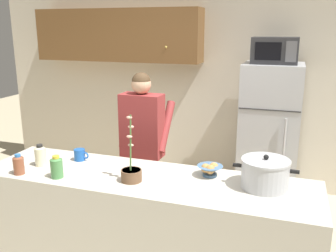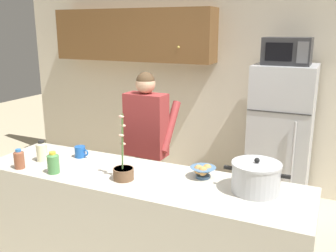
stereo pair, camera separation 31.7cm
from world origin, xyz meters
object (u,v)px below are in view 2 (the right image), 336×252
at_px(bread_bowl, 203,171).
at_px(potted_orchid, 123,171).
at_px(cooking_pot, 256,177).
at_px(coffee_mug, 80,152).
at_px(bottle_mid_counter, 53,163).
at_px(bottle_far_corner, 42,151).
at_px(refrigerator, 280,138).
at_px(bottle_near_edge, 19,159).
at_px(microwave, 287,51).
at_px(person_near_pot, 147,134).

bearing_deg(bread_bowl, potted_orchid, -152.59).
xyz_separation_m(cooking_pot, coffee_mug, (-1.49, 0.07, -0.06)).
distance_m(bottle_mid_counter, bottle_far_corner, 0.32).
relative_size(refrigerator, bottle_mid_counter, 9.52).
height_order(cooking_pot, potted_orchid, potted_orchid).
relative_size(refrigerator, bottle_far_corner, 9.19).
distance_m(cooking_pot, bread_bowl, 0.41).
bearing_deg(bottle_far_corner, bottle_near_edge, -102.08).
relative_size(microwave, person_near_pot, 0.30).
bearing_deg(cooking_pot, person_near_pot, 148.77).
bearing_deg(potted_orchid, person_near_pot, 107.66).
height_order(microwave, cooking_pot, microwave).
relative_size(cooking_pot, bottle_far_corner, 2.51).
bearing_deg(microwave, cooking_pot, -87.43).
relative_size(refrigerator, potted_orchid, 3.31).
bearing_deg(coffee_mug, microwave, 49.70).
bearing_deg(refrigerator, coffee_mug, -129.93).
height_order(bottle_near_edge, potted_orchid, potted_orchid).
height_order(coffee_mug, bread_bowl, bread_bowl).
xyz_separation_m(person_near_pot, bottle_near_edge, (-0.56, -1.07, 0.01)).
xyz_separation_m(bottle_near_edge, bottle_mid_counter, (0.31, 0.03, 0.01)).
relative_size(refrigerator, coffee_mug, 12.31).
relative_size(coffee_mug, bottle_far_corner, 0.75).
bearing_deg(person_near_pot, bottle_mid_counter, -103.63).
relative_size(bottle_far_corner, potted_orchid, 0.36).
bearing_deg(bottle_mid_counter, refrigerator, 56.27).
xyz_separation_m(coffee_mug, bottle_near_edge, (-0.27, -0.41, 0.03)).
bearing_deg(potted_orchid, bread_bowl, 27.41).
height_order(refrigerator, cooking_pot, refrigerator).
height_order(coffee_mug, bottle_far_corner, bottle_far_corner).
distance_m(bottle_far_corner, potted_orchid, 0.81).
bearing_deg(bread_bowl, cooking_pot, -11.14).
distance_m(refrigerator, cooking_pot, 1.78).
xyz_separation_m(refrigerator, bottle_mid_counter, (-1.38, -2.07, 0.20)).
distance_m(person_near_pot, bottle_far_corner, 1.01).
bearing_deg(bread_bowl, bottle_mid_counter, -160.11).
xyz_separation_m(bottle_mid_counter, potted_orchid, (0.54, 0.12, -0.02)).
relative_size(person_near_pot, bottle_near_edge, 10.15).
relative_size(microwave, coffee_mug, 3.66).
distance_m(refrigerator, bottle_far_corner, 2.52).
xyz_separation_m(coffee_mug, bread_bowl, (1.10, 0.01, 0.00)).
bearing_deg(bottle_near_edge, person_near_pot, 62.31).
relative_size(bread_bowl, potted_orchid, 0.39).
relative_size(bread_bowl, bottle_mid_counter, 1.13).
distance_m(cooking_pot, bottle_far_corner, 1.73).
relative_size(person_near_pot, potted_orchid, 3.27).
height_order(bread_bowl, bottle_mid_counter, bottle_mid_counter).
height_order(coffee_mug, bottle_mid_counter, bottle_mid_counter).
relative_size(cooking_pot, bread_bowl, 2.31).
distance_m(person_near_pot, bottle_near_edge, 1.21).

